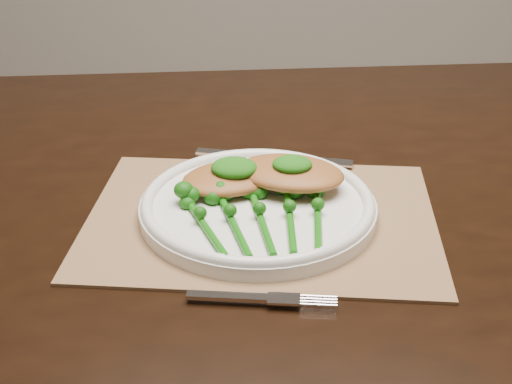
{
  "coord_description": "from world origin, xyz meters",
  "views": [
    {
      "loc": [
        0.08,
        -0.91,
        1.17
      ],
      "look_at": [
        0.06,
        -0.19,
        0.78
      ],
      "focal_mm": 50.0,
      "sensor_mm": 36.0,
      "label": 1
    }
  ],
  "objects_px": {
    "dinner_plate": "(258,205)",
    "chicken_fillet_left": "(231,178)",
    "broccolini_bundle": "(262,224)",
    "placemat": "(261,218)"
  },
  "relations": [
    {
      "from": "broccolini_bundle",
      "to": "dinner_plate",
      "type": "bearing_deg",
      "value": 86.79
    },
    {
      "from": "dinner_plate",
      "to": "chicken_fillet_left",
      "type": "height_order",
      "value": "chicken_fillet_left"
    },
    {
      "from": "dinner_plate",
      "to": "chicken_fillet_left",
      "type": "distance_m",
      "value": 0.05
    },
    {
      "from": "placemat",
      "to": "broccolini_bundle",
      "type": "relative_size",
      "value": 2.15
    },
    {
      "from": "placemat",
      "to": "chicken_fillet_left",
      "type": "distance_m",
      "value": 0.06
    },
    {
      "from": "broccolini_bundle",
      "to": "placemat",
      "type": "bearing_deg",
      "value": 82.88
    },
    {
      "from": "dinner_plate",
      "to": "placemat",
      "type": "bearing_deg",
      "value": -55.54
    },
    {
      "from": "dinner_plate",
      "to": "broccolini_bundle",
      "type": "bearing_deg",
      "value": -82.81
    },
    {
      "from": "placemat",
      "to": "chicken_fillet_left",
      "type": "xyz_separation_m",
      "value": [
        -0.04,
        0.04,
        0.03
      ]
    },
    {
      "from": "placemat",
      "to": "dinner_plate",
      "type": "bearing_deg",
      "value": 126.71
    }
  ]
}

